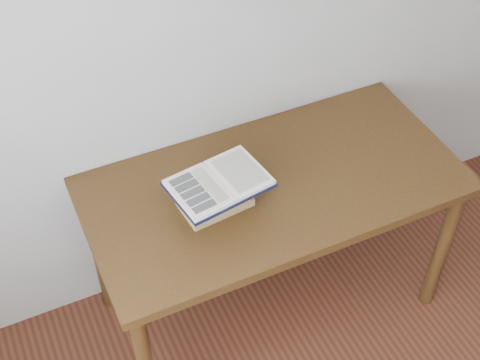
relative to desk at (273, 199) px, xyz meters
name	(u,v)px	position (x,y,z in m)	size (l,w,h in m)	color
desk	(273,199)	(0.00, 0.00, 0.00)	(1.46, 0.73, 0.78)	#472E11
book_stack	(215,193)	(-0.25, -0.01, 0.16)	(0.27, 0.19, 0.12)	tan
open_book	(219,183)	(-0.24, -0.04, 0.23)	(0.38, 0.29, 0.03)	black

